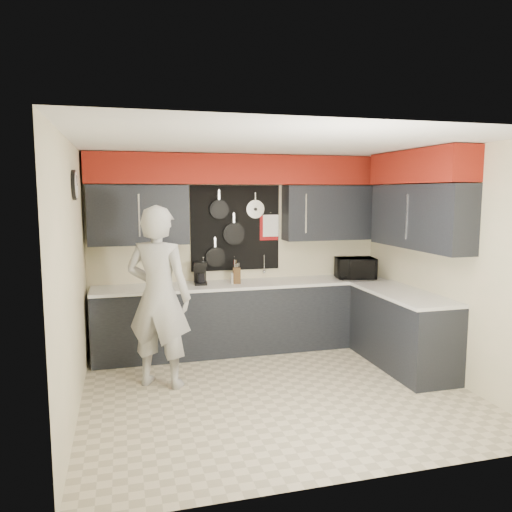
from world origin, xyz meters
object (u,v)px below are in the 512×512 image
object	(u,v)px
knife_block	(237,275)
coffee_maker	(200,273)
person	(159,297)
utensil_crock	(235,278)
microwave	(355,268)

from	to	relation	value
knife_block	coffee_maker	distance (m)	0.47
person	utensil_crock	bearing A→B (deg)	-109.80
coffee_maker	person	bearing A→B (deg)	-113.85
person	microwave	bearing A→B (deg)	-133.95
microwave	person	xyz separation A→B (m)	(-2.75, -0.88, -0.08)
knife_block	utensil_crock	bearing A→B (deg)	148.38
knife_block	coffee_maker	bearing A→B (deg)	178.26
knife_block	coffee_maker	xyz separation A→B (m)	(-0.47, 0.07, 0.05)
knife_block	utensil_crock	distance (m)	0.04
coffee_maker	utensil_crock	bearing A→B (deg)	0.23
utensil_crock	person	xyz separation A→B (m)	(-1.05, -0.94, -0.00)
coffee_maker	knife_block	bearing A→B (deg)	-1.32
knife_block	utensil_crock	world-z (taller)	knife_block
coffee_maker	person	xyz separation A→B (m)	(-0.61, -1.00, -0.08)
microwave	coffee_maker	xyz separation A→B (m)	(-2.14, 0.12, 0.01)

